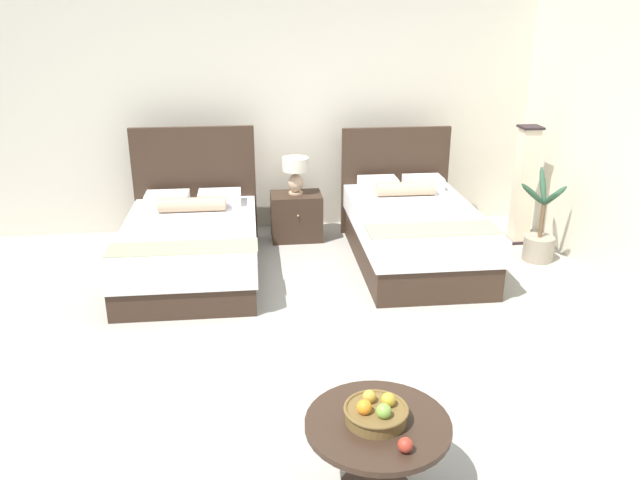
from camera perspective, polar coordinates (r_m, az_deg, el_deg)
name	(u,v)px	position (r m, az deg, el deg)	size (l,w,h in m)	color
ground_plane	(325,345)	(5.19, 0.44, -9.36)	(9.40, 9.53, 0.02)	#A4A095
wall_back	(291,111)	(7.54, -2.59, 11.50)	(9.40, 0.12, 2.77)	beige
bed_near_window	(191,243)	(6.51, -11.49, -0.30)	(1.37, 2.06, 1.30)	#37261B
bed_near_corner	(413,231)	(6.70, 8.35, 0.81)	(1.27, 2.07, 1.24)	#37261B
nightstand	(296,216)	(7.29, -2.14, 2.13)	(0.57, 0.43, 0.53)	#37261B
table_lamp	(296,171)	(7.15, -2.21, 6.21)	(0.29, 0.29, 0.42)	tan
coffee_table	(377,440)	(3.63, 5.15, -17.43)	(0.79, 0.79, 0.48)	#37261B
fruit_bowl	(376,412)	(3.53, 5.05, -15.10)	(0.35, 0.35, 0.15)	brown
loose_apple	(405,445)	(3.35, 7.65, -17.75)	(0.08, 0.08, 0.08)	#AD3525
floor_lamp_corner	(524,186)	(7.42, 17.80, 4.66)	(0.23, 0.23, 1.32)	black
potted_palm	(539,239)	(7.07, 19.05, 0.07)	(0.55, 0.52, 0.98)	gray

